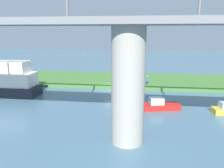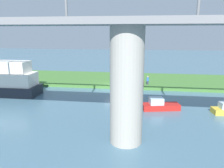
# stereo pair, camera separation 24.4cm
# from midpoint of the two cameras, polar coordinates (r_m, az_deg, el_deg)

# --- Properties ---
(ground_plane) EXTENTS (160.00, 160.00, 0.00)m
(ground_plane) POSITION_cam_midpoint_polar(r_m,az_deg,el_deg) (34.47, -0.12, -1.31)
(ground_plane) COLOR #476B7F
(grassy_bank) EXTENTS (80.00, 12.00, 0.50)m
(grassy_bank) POSITION_cam_midpoint_polar(r_m,az_deg,el_deg) (40.21, 1.02, 1.17)
(grassy_bank) COLOR #427533
(grassy_bank) RESTS_ON ground
(bridge_pylon) EXTENTS (2.59, 2.59, 9.20)m
(bridge_pylon) POSITION_cam_midpoint_polar(r_m,az_deg,el_deg) (16.98, 3.74, -0.68)
(bridge_pylon) COLOR #9E998E
(bridge_pylon) RESTS_ON ground
(bridge_span) EXTENTS (73.85, 4.30, 3.25)m
(bridge_span) POSITION_cam_midpoint_polar(r_m,az_deg,el_deg) (16.52, 4.02, 16.74)
(bridge_span) COLOR slate
(bridge_span) RESTS_ON bridge_pylon
(person_on_bank) EXTENTS (0.39, 0.39, 1.39)m
(person_on_bank) POSITION_cam_midpoint_polar(r_m,az_deg,el_deg) (35.67, 8.95, 1.01)
(person_on_bank) COLOR #2D334C
(person_on_bank) RESTS_ON grassy_bank
(mooring_post) EXTENTS (0.20, 0.20, 1.00)m
(mooring_post) POSITION_cam_midpoint_polar(r_m,az_deg,el_deg) (34.42, 7.88, 0.25)
(mooring_post) COLOR brown
(mooring_post) RESTS_ON grassy_bank
(riverboat_paddlewheel) EXTENTS (10.33, 3.53, 5.27)m
(riverboat_paddlewheel) POSITION_cam_midpoint_polar(r_m,az_deg,el_deg) (34.43, -26.33, 0.61)
(riverboat_paddlewheel) COLOR #1E232D
(riverboat_paddlewheel) RESTS_ON ground
(houseboat_blue) EXTENTS (4.46, 2.38, 1.41)m
(houseboat_blue) POSITION_cam_midpoint_polar(r_m,az_deg,el_deg) (26.01, 12.04, -5.36)
(houseboat_blue) COLOR red
(houseboat_blue) RESTS_ON ground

